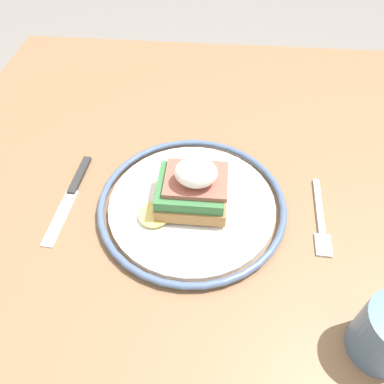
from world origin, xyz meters
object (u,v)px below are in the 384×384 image
Objects in this scene: sandwich at (192,187)px; fork at (320,220)px; plate at (192,204)px; knife at (72,191)px.

sandwich is 0.88× the size of fork.
sandwich is at bearing -2.43° from fork.
plate is 0.04m from sandwich.
plate reaches higher than knife.
fork is at bearing 177.57° from sandwich.
knife is (0.19, -0.01, -0.01)m from plate.
fork is 0.38m from knife.
knife is at bearing -4.32° from sandwich.
sandwich is 0.71× the size of knife.
fork is (-0.19, 0.01, -0.04)m from sandwich.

